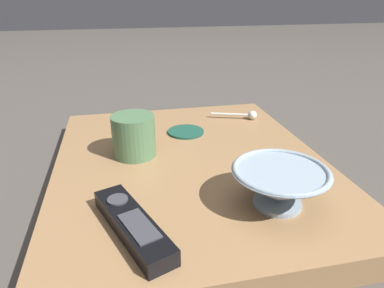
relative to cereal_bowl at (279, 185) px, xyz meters
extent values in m
plane|color=#47423D|center=(-0.18, -0.10, -0.08)|extent=(6.00, 6.00, 0.00)
cube|color=#936D47|center=(-0.18, -0.10, -0.06)|extent=(0.64, 0.52, 0.05)
cylinder|color=#8C9EAD|center=(0.00, 0.00, -0.03)|extent=(0.08, 0.08, 0.01)
cone|color=#8C9EAD|center=(0.00, 0.00, 0.00)|extent=(0.15, 0.15, 0.05)
torus|color=#8C9EAD|center=(0.00, 0.00, 0.02)|extent=(0.15, 0.15, 0.01)
cylinder|color=#4C724C|center=(-0.23, -0.21, 0.01)|extent=(0.09, 0.09, 0.08)
cylinder|color=silver|center=(-0.39, 0.05, -0.03)|extent=(0.04, 0.10, 0.01)
sphere|color=silver|center=(-0.38, 0.10, -0.03)|extent=(0.02, 0.02, 0.02)
cube|color=black|center=(0.02, -0.23, -0.02)|extent=(0.19, 0.11, 0.03)
cylinder|color=#3A3A42|center=(-0.03, -0.24, -0.01)|extent=(0.03, 0.03, 0.00)
cube|color=#3A3A42|center=(0.04, -0.22, -0.01)|extent=(0.08, 0.06, 0.00)
cylinder|color=#194738|center=(-0.32, -0.08, -0.03)|extent=(0.09, 0.09, 0.01)
camera|label=1|loc=(0.42, -0.23, 0.28)|focal=32.23mm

